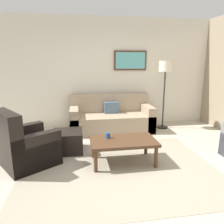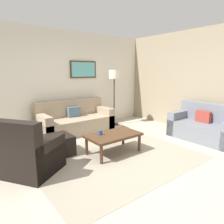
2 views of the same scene
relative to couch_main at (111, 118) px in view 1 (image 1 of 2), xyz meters
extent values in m
plane|color=#B2A893|center=(-0.19, -2.09, -0.30)|extent=(8.00, 8.00, 0.00)
cube|color=silver|center=(-0.19, 0.51, 1.10)|extent=(6.00, 0.12, 2.80)
cube|color=gray|center=(-0.19, -2.09, -0.29)|extent=(3.10, 2.39, 0.01)
cube|color=gray|center=(0.00, -0.10, -0.09)|extent=(2.01, 0.92, 0.42)
cube|color=gray|center=(0.00, 0.24, 0.14)|extent=(2.01, 0.24, 0.88)
cube|color=gray|center=(-0.91, -0.10, 0.01)|extent=(0.20, 0.92, 0.62)
cube|color=gray|center=(0.91, -0.10, 0.01)|extent=(0.20, 0.92, 0.62)
cube|color=slate|center=(0.01, 0.02, 0.26)|extent=(0.36, 0.12, 0.28)
cube|color=black|center=(-1.65, -1.66, -0.08)|extent=(1.11, 1.11, 0.44)
cube|color=black|center=(-1.90, -1.83, 0.18)|extent=(0.61, 0.77, 0.95)
cube|color=black|center=(-1.47, -1.93, 0.00)|extent=(0.75, 0.58, 0.60)
cube|color=black|center=(-1.83, -1.40, 0.00)|extent=(0.75, 0.58, 0.60)
cube|color=black|center=(-1.03, -1.24, -0.10)|extent=(0.56, 0.56, 0.40)
cylinder|color=#472D1C|center=(-0.57, -2.14, -0.12)|extent=(0.06, 0.06, 0.36)
cylinder|color=#472D1C|center=(0.41, -2.14, -0.12)|extent=(0.06, 0.06, 0.36)
cylinder|color=#472D1C|center=(-0.57, -1.62, -0.12)|extent=(0.06, 0.06, 0.36)
cylinder|color=#472D1C|center=(0.41, -1.62, -0.12)|extent=(0.06, 0.06, 0.36)
cube|color=#472D1C|center=(-0.08, -1.88, 0.09)|extent=(1.10, 0.64, 0.05)
cylinder|color=#1E478C|center=(-0.32, -1.75, 0.16)|extent=(0.07, 0.07, 0.09)
cylinder|color=black|center=(1.35, -0.10, -0.28)|extent=(0.28, 0.28, 0.03)
cylinder|color=#262626|center=(1.35, -0.10, 0.43)|extent=(0.04, 0.04, 1.45)
cylinder|color=beige|center=(1.35, -0.10, 1.28)|extent=(0.32, 0.32, 0.26)
cube|color=#472D1C|center=(0.59, 0.42, 1.42)|extent=(0.87, 0.04, 0.50)
cube|color=#5DB2B4|center=(0.59, 0.41, 1.42)|extent=(0.79, 0.01, 0.42)
camera|label=1|loc=(-0.80, -5.18, 1.39)|focal=34.22mm
camera|label=2|loc=(-2.54, -4.98, 1.38)|focal=32.41mm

